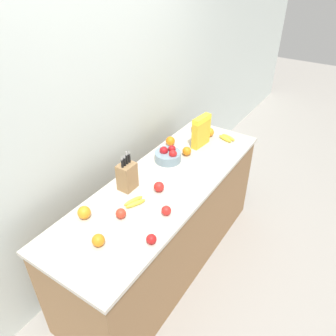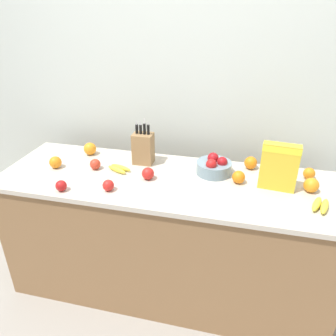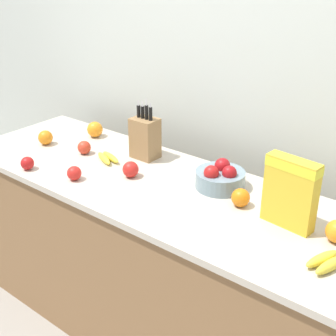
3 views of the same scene
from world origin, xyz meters
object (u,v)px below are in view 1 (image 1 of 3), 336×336
(orange_front_center, at_px, (84,212))
(orange_front_right, at_px, (170,141))
(fruit_bowl, at_px, (168,155))
(apple_by_knife_block, at_px, (166,211))
(apple_rear, at_px, (159,187))
(banana_bunch_left, at_px, (227,138))
(knife_block, at_px, (127,176))
(orange_mid_left, at_px, (209,132))
(orange_by_cereal, at_px, (187,151))
(cereal_box, at_px, (201,130))
(orange_front_left, at_px, (195,128))
(orange_back_center, at_px, (98,240))
(banana_bunch_right, at_px, (134,202))
(apple_middle, at_px, (151,239))
(apple_front, at_px, (121,213))

(orange_front_center, relative_size, orange_front_right, 1.06)
(fruit_bowl, bearing_deg, orange_front_center, 174.88)
(apple_by_knife_block, relative_size, orange_front_center, 0.76)
(apple_rear, height_order, orange_front_right, orange_front_right)
(banana_bunch_left, xyz_separation_m, apple_rear, (-0.97, 0.09, 0.02))
(apple_by_knife_block, height_order, orange_front_right, orange_front_right)
(knife_block, xyz_separation_m, orange_mid_left, (1.04, -0.14, -0.06))
(banana_bunch_left, distance_m, orange_mid_left, 0.17)
(knife_block, bearing_deg, orange_by_cereal, -11.70)
(orange_front_center, distance_m, orange_front_right, 1.10)
(cereal_box, height_order, orange_front_left, cereal_box)
(fruit_bowl, bearing_deg, orange_mid_left, -9.64)
(orange_back_center, relative_size, orange_mid_left, 0.92)
(banana_bunch_left, height_order, banana_bunch_right, banana_bunch_left)
(banana_bunch_left, bearing_deg, orange_by_cereal, 158.26)
(apple_middle, bearing_deg, apple_by_knife_block, 14.06)
(cereal_box, distance_m, banana_bunch_left, 0.30)
(banana_bunch_left, relative_size, orange_front_center, 1.94)
(banana_bunch_left, bearing_deg, fruit_bowl, 156.09)
(fruit_bowl, height_order, banana_bunch_left, fruit_bowl)
(orange_by_cereal, bearing_deg, orange_mid_left, -0.97)
(knife_block, xyz_separation_m, orange_by_cereal, (0.63, -0.13, -0.07))
(apple_by_knife_block, height_order, orange_by_cereal, orange_by_cereal)
(orange_by_cereal, bearing_deg, banana_bunch_left, -21.74)
(banana_bunch_right, bearing_deg, orange_front_left, 8.61)
(orange_by_cereal, height_order, orange_mid_left, orange_mid_left)
(apple_rear, bearing_deg, orange_front_center, 153.53)
(banana_bunch_left, relative_size, orange_front_left, 2.38)
(apple_by_knife_block, bearing_deg, apple_front, 129.00)
(cereal_box, bearing_deg, orange_by_cereal, -178.02)
(banana_bunch_right, height_order, orange_mid_left, orange_mid_left)
(orange_front_center, bearing_deg, orange_front_left, -0.52)
(fruit_bowl, distance_m, orange_by_cereal, 0.18)
(cereal_box, bearing_deg, orange_front_right, 129.48)
(cereal_box, xyz_separation_m, banana_bunch_left, (0.22, -0.16, -0.13))
(cereal_box, height_order, orange_by_cereal, cereal_box)
(banana_bunch_left, relative_size, banana_bunch_right, 1.01)
(orange_back_center, height_order, orange_front_right, orange_front_right)
(apple_by_knife_block, distance_m, apple_front, 0.30)
(cereal_box, distance_m, fruit_bowl, 0.40)
(orange_front_right, bearing_deg, banana_bunch_right, -164.16)
(orange_front_right, relative_size, orange_mid_left, 0.97)
(apple_middle, relative_size, orange_front_center, 0.73)
(knife_block, relative_size, orange_by_cereal, 4.02)
(knife_block, bearing_deg, orange_front_right, 6.42)
(apple_front, bearing_deg, orange_front_right, 14.00)
(cereal_box, height_order, orange_mid_left, cereal_box)
(orange_back_center, relative_size, orange_by_cereal, 1.02)
(apple_front, distance_m, orange_mid_left, 1.31)
(orange_front_left, bearing_deg, orange_mid_left, -93.91)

